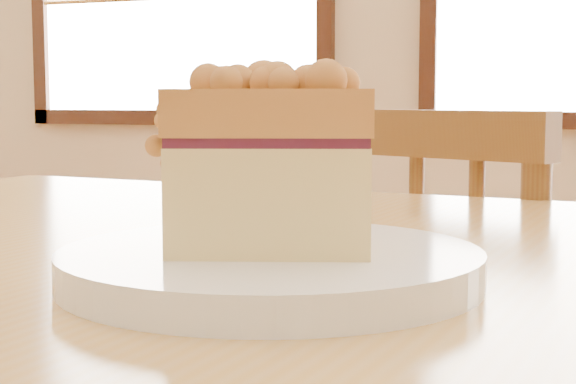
# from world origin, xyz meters

# --- Properties ---
(cafe_table_main) EXTENTS (1.21, 0.88, 0.75)m
(cafe_table_main) POSITION_xyz_m (0.05, 0.32, 0.64)
(cafe_table_main) COLOR #B38845
(cafe_table_main) RESTS_ON ground
(plate) EXTENTS (0.25, 0.25, 0.02)m
(plate) POSITION_xyz_m (0.11, 0.19, 0.76)
(plate) COLOR white
(plate) RESTS_ON cafe_table_main
(cake_slice) EXTENTS (0.14, 0.12, 0.11)m
(cake_slice) POSITION_xyz_m (0.11, 0.19, 0.83)
(cake_slice) COLOR tan
(cake_slice) RESTS_ON plate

